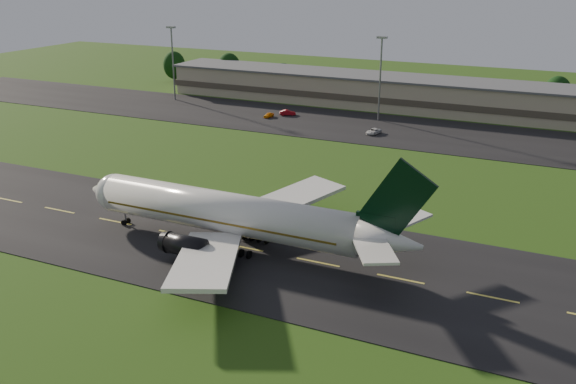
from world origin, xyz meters
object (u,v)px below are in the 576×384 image
at_px(light_mast_west, 173,54).
at_px(service_vehicle_b, 288,113).
at_px(service_vehicle_a, 269,115).
at_px(service_vehicle_c, 374,131).
at_px(light_mast_centre, 381,69).
at_px(terminal, 402,94).
at_px(airliner, 232,215).

bearing_deg(light_mast_west, service_vehicle_b, -6.90).
xyz_separation_m(service_vehicle_a, service_vehicle_b, (3.31, 4.20, 0.09)).
distance_m(service_vehicle_a, service_vehicle_c, 29.36).
height_order(service_vehicle_a, service_vehicle_c, service_vehicle_c).
relative_size(light_mast_centre, service_vehicle_a, 5.94).
relative_size(light_mast_centre, service_vehicle_b, 4.99).
bearing_deg(terminal, light_mast_centre, -94.95).
distance_m(service_vehicle_b, service_vehicle_c, 27.16).
bearing_deg(service_vehicle_b, light_mast_west, 55.71).
height_order(light_mast_centre, service_vehicle_a, light_mast_centre).
bearing_deg(service_vehicle_b, terminal, -76.56).
bearing_deg(service_vehicle_c, light_mast_west, -179.02).
distance_m(light_mast_centre, service_vehicle_b, 25.93).
xyz_separation_m(airliner, service_vehicle_c, (-1.24, 66.62, -3.95)).
height_order(light_mast_west, service_vehicle_a, light_mast_west).
relative_size(terminal, service_vehicle_b, 35.54).
bearing_deg(service_vehicle_a, terminal, 48.01).
bearing_deg(service_vehicle_b, service_vehicle_a, 114.38).
bearing_deg(light_mast_centre, terminal, 85.05).
distance_m(terminal, service_vehicle_b, 31.83).
bearing_deg(service_vehicle_b, service_vehicle_c, -136.41).
height_order(airliner, service_vehicle_c, airliner).
distance_m(terminal, light_mast_centre, 18.45).
relative_size(service_vehicle_a, service_vehicle_b, 0.84).
height_order(light_mast_west, light_mast_centre, same).
relative_size(airliner, terminal, 0.35).
bearing_deg(service_vehicle_b, light_mast_centre, -106.05).
bearing_deg(light_mast_west, airliner, -51.18).
bearing_deg(light_mast_centre, light_mast_west, 180.00).
distance_m(terminal, service_vehicle_a, 37.08).
relative_size(airliner, light_mast_centre, 2.52).
relative_size(light_mast_west, service_vehicle_c, 4.59).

